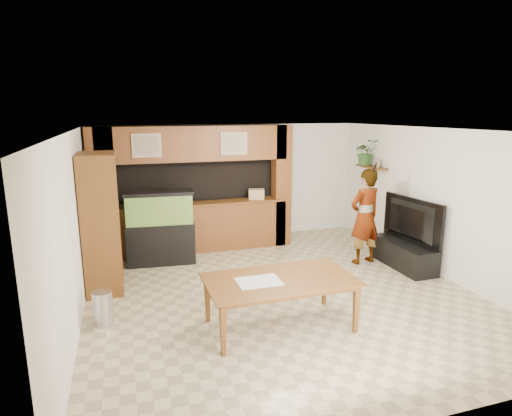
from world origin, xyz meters
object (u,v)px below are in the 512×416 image
object	(u,v)px
television	(406,221)
person	(365,217)
pantry_cabinet	(101,223)
dining_table	(281,304)
aquarium	(160,228)

from	to	relation	value
television	person	world-z (taller)	person
pantry_cabinet	person	size ratio (longest dim) A/B	1.22
pantry_cabinet	dining_table	distance (m)	3.23
aquarium	television	xyz separation A→B (m)	(4.35, -1.57, 0.20)
television	dining_table	world-z (taller)	television
pantry_cabinet	television	xyz separation A→B (m)	(5.35, -0.60, -0.23)
pantry_cabinet	television	world-z (taller)	pantry_cabinet
aquarium	person	bearing A→B (deg)	-12.12
person	television	bearing A→B (deg)	133.66
pantry_cabinet	aquarium	world-z (taller)	pantry_cabinet
person	aquarium	bearing A→B (deg)	-28.66
aquarium	dining_table	bearing A→B (deg)	-62.49
aquarium	person	size ratio (longest dim) A/B	0.77
person	pantry_cabinet	bearing A→B (deg)	-13.73
television	aquarium	bearing A→B (deg)	64.49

